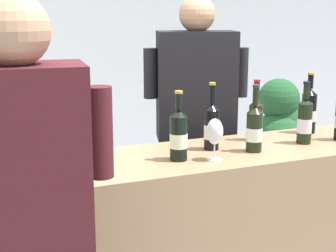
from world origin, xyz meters
The scene contains 12 objects.
wall_back centered at (0.00, 2.60, 1.40)m, with size 8.00×0.10×2.80m, color silver.
wine_bottle_0 centered at (0.03, -0.06, 1.11)m, with size 0.08×0.08×0.32m.
wine_bottle_2 centered at (-0.74, 0.00, 1.12)m, with size 0.08×0.08×0.34m.
wine_bottle_3 centered at (0.74, -0.03, 1.11)m, with size 0.08×0.08×0.32m.
wine_bottle_6 centered at (0.55, 0.13, 1.10)m, with size 0.07×0.07×0.32m.
wine_bottle_7 centered at (0.91, 0.16, 1.12)m, with size 0.08×0.08×0.34m.
wine_bottle_8 centered at (0.42, -0.06, 1.10)m, with size 0.08×0.08×0.33m.
wine_bottle_9 centered at (0.25, 0.05, 1.11)m, with size 0.07×0.07×0.33m.
wine_glass centered at (0.18, -0.12, 1.12)m, with size 0.08×0.08×0.19m.
ice_bucket centered at (-0.54, 0.03, 1.09)m, with size 0.19×0.19×0.19m.
person_server centered at (0.40, 0.55, 0.85)m, with size 0.59×0.36×1.74m.
potted_shrub centered at (1.49, 1.28, 0.66)m, with size 0.42×0.48×1.13m.
Camera 1 is at (-0.87, -2.12, 1.66)m, focal length 54.64 mm.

